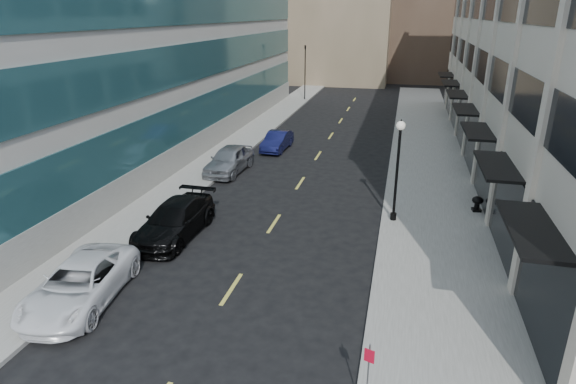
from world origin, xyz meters
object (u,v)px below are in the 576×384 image
at_px(car_black_pickup, 175,220).
at_px(car_silver_sedan, 229,160).
at_px(traffic_signal, 305,49).
at_px(car_blue_sedan, 277,141).
at_px(lamppost, 398,162).
at_px(sign_post, 368,371).
at_px(car_white_van, 80,283).
at_px(urn_planter, 477,202).

distance_m(car_black_pickup, car_silver_sedan, 9.38).
bearing_deg(traffic_signal, car_blue_sedan, -83.81).
relative_size(lamppost, sign_post, 2.26).
relative_size(car_black_pickup, car_blue_sedan, 1.30).
bearing_deg(traffic_signal, car_black_pickup, -87.60).
distance_m(lamppost, sign_post, 12.59).
height_order(car_blue_sedan, sign_post, sign_post).
bearing_deg(car_silver_sedan, car_white_van, -87.45).
bearing_deg(traffic_signal, lamppost, -71.21).
bearing_deg(sign_post, urn_planter, 92.63).
relative_size(car_white_van, sign_post, 2.42).
bearing_deg(urn_planter, car_black_pickup, -156.52).
distance_m(car_white_van, car_black_pickup, 5.72).
xyz_separation_m(car_silver_sedan, urn_planter, (14.40, -3.44, -0.21)).
xyz_separation_m(car_white_van, lamppost, (10.36, 9.49, 2.31)).
xyz_separation_m(car_black_pickup, urn_planter, (13.58, 5.90, -0.16)).
xyz_separation_m(car_blue_sedan, lamppost, (8.76, -11.30, 2.36)).
bearing_deg(lamppost, urn_planter, 27.11).
distance_m(traffic_signal, lamppost, 34.44).
height_order(car_white_van, sign_post, sign_post).
xyz_separation_m(traffic_signal, car_silver_sedan, (0.70, -27.00, -4.89)).
bearing_deg(sign_post, car_silver_sedan, 138.37).
height_order(car_blue_sedan, urn_planter, car_blue_sedan).
relative_size(car_white_van, urn_planter, 6.84).
bearing_deg(car_blue_sedan, sign_post, -67.81).
distance_m(traffic_signal, car_blue_sedan, 21.92).
bearing_deg(car_blue_sedan, urn_planter, -33.26).
height_order(car_white_van, car_blue_sedan, car_white_van).
relative_size(car_white_van, lamppost, 1.07).
distance_m(lamppost, urn_planter, 5.15).
height_order(car_blue_sedan, lamppost, lamppost).
bearing_deg(car_black_pickup, sign_post, -41.78).
height_order(traffic_signal, sign_post, traffic_signal).
relative_size(car_white_van, car_black_pickup, 0.99).
xyz_separation_m(car_blue_sedan, sign_post, (8.50, -23.80, 0.89)).
bearing_deg(car_white_van, car_blue_sedan, 78.45).
bearing_deg(car_blue_sedan, car_white_van, -91.87).
bearing_deg(lamppost, car_blue_sedan, 127.78).
bearing_deg(lamppost, car_white_van, -137.51).
bearing_deg(sign_post, lamppost, 107.89).
bearing_deg(car_blue_sedan, traffic_signal, 98.72).
distance_m(car_white_van, car_silver_sedan, 15.00).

